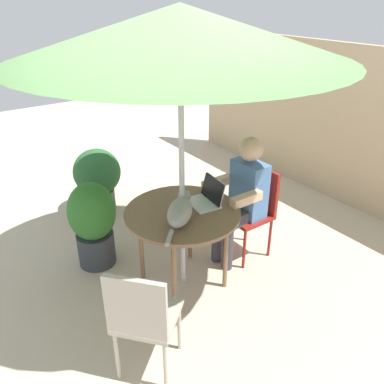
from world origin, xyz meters
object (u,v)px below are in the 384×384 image
object	(u,v)px
chair_occupied	(254,205)
chair_empty	(142,315)
potted_plant_by_chair	(98,177)
patio_table	(182,218)
person_seated	(243,194)
potted_plant_near_fence	(93,222)
cat	(180,211)
laptop	(208,196)
patio_umbrella	(180,32)

from	to	relation	value
chair_occupied	chair_empty	bearing A→B (deg)	-67.98
chair_occupied	potted_plant_by_chair	size ratio (longest dim) A/B	1.16
patio_table	potted_plant_by_chair	world-z (taller)	potted_plant_by_chair
chair_occupied	person_seated	xyz separation A→B (m)	(0.00, -0.16, 0.17)
chair_empty	potted_plant_near_fence	world-z (taller)	chair_empty
chair_occupied	potted_plant_near_fence	world-z (taller)	chair_occupied
patio_table	potted_plant_by_chair	bearing A→B (deg)	-178.07
potted_plant_near_fence	person_seated	bearing A→B (deg)	58.54
chair_empty	potted_plant_near_fence	size ratio (longest dim) A/B	1.05
person_seated	chair_empty	bearing A→B (deg)	-65.83
chair_empty	potted_plant_near_fence	bearing A→B (deg)	170.13
chair_empty	potted_plant_by_chair	world-z (taller)	chair_empty
cat	potted_plant_near_fence	distance (m)	1.01
patio_table	potted_plant_near_fence	xyz separation A→B (m)	(-0.73, -0.52, -0.22)
cat	laptop	bearing A→B (deg)	105.65
patio_table	laptop	world-z (taller)	laptop
chair_empty	potted_plant_by_chair	bearing A→B (deg)	163.30
person_seated	potted_plant_by_chair	xyz separation A→B (m)	(-1.69, -0.74, -0.27)
laptop	patio_umbrella	bearing A→B (deg)	-91.02
cat	potted_plant_by_chair	distance (m)	1.83
person_seated	potted_plant_by_chair	bearing A→B (deg)	-156.30
person_seated	cat	xyz separation A→B (m)	(0.10, -0.77, 0.13)
patio_table	patio_umbrella	size ratio (longest dim) A/B	0.41
chair_occupied	potted_plant_near_fence	distance (m)	1.54
patio_umbrella	potted_plant_near_fence	bearing A→B (deg)	-144.89
potted_plant_by_chair	chair_occupied	bearing A→B (deg)	28.05
patio_umbrella	laptop	size ratio (longest dim) A/B	7.33
patio_umbrella	chair_empty	bearing A→B (deg)	-49.49
cat	person_seated	bearing A→B (deg)	97.59
chair_occupied	chair_empty	world-z (taller)	same
person_seated	laptop	world-z (taller)	person_seated
patio_umbrella	potted_plant_by_chair	world-z (taller)	patio_umbrella
cat	potted_plant_near_fence	bearing A→B (deg)	-152.93
cat	potted_plant_near_fence	xyz separation A→B (m)	(-0.84, -0.43, -0.37)
chair_empty	person_seated	xyz separation A→B (m)	(-0.65, 1.44, 0.17)
laptop	cat	distance (m)	0.36
patio_umbrella	potted_plant_by_chair	xyz separation A→B (m)	(-1.69, -0.06, -1.70)
chair_occupied	person_seated	distance (m)	0.23
person_seated	potted_plant_near_fence	size ratio (longest dim) A/B	1.45
person_seated	cat	distance (m)	0.79
laptop	potted_plant_by_chair	world-z (taller)	laptop
chair_empty	cat	bearing A→B (deg)	129.13
patio_umbrella	potted_plant_by_chair	size ratio (longest dim) A/B	3.11
chair_empty	person_seated	bearing A→B (deg)	114.17
chair_occupied	potted_plant_near_fence	xyz separation A→B (m)	(-0.73, -1.36, -0.07)
chair_occupied	laptop	bearing A→B (deg)	-89.54
patio_table	chair_empty	xyz separation A→B (m)	(0.65, -0.76, -0.15)
potted_plant_near_fence	potted_plant_by_chair	world-z (taller)	potted_plant_near_fence
chair_occupied	laptop	world-z (taller)	laptop
potted_plant_by_chair	laptop	bearing A→B (deg)	10.68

